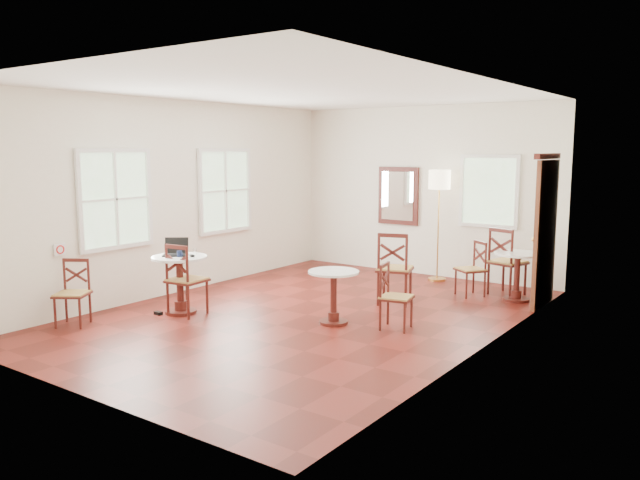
# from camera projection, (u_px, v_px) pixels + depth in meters

# --- Properties ---
(ground) EXTENTS (7.00, 7.00, 0.00)m
(ground) POSITION_uv_depth(u_px,v_px,m) (307.00, 315.00, 8.65)
(ground) COLOR #5E1610
(ground) RESTS_ON ground
(room_shell) EXTENTS (5.02, 7.02, 3.01)m
(room_shell) POSITION_uv_depth(u_px,v_px,m) (315.00, 176.00, 8.63)
(room_shell) COLOR white
(room_shell) RESTS_ON ground
(cafe_table_near) EXTENTS (0.75, 0.75, 0.80)m
(cafe_table_near) POSITION_uv_depth(u_px,v_px,m) (180.00, 278.00, 8.67)
(cafe_table_near) COLOR #4D1913
(cafe_table_near) RESTS_ON ground
(cafe_table_mid) EXTENTS (0.66, 0.66, 0.70)m
(cafe_table_mid) POSITION_uv_depth(u_px,v_px,m) (334.00, 291.00, 8.16)
(cafe_table_mid) COLOR #4D1913
(cafe_table_mid) RESTS_ON ground
(cafe_table_back) EXTENTS (0.69, 0.69, 0.72)m
(cafe_table_back) POSITION_uv_depth(u_px,v_px,m) (517.00, 271.00, 9.39)
(cafe_table_back) COLOR #4D1913
(cafe_table_back) RESTS_ON ground
(chair_near_a) EXTENTS (0.49, 0.49, 0.99)m
(chair_near_a) POSITION_uv_depth(u_px,v_px,m) (186.00, 280.00, 8.57)
(chair_near_a) COLOR #4D1913
(chair_near_a) RESTS_ON ground
(chair_near_b) EXTENTS (0.54, 0.54, 0.85)m
(chair_near_b) POSITION_uv_depth(u_px,v_px,m) (73.00, 293.00, 8.09)
(chair_near_b) COLOR #4D1913
(chair_near_b) RESTS_ON ground
(chair_mid_a) EXTENTS (0.62, 0.62, 1.06)m
(chair_mid_a) POSITION_uv_depth(u_px,v_px,m) (394.00, 268.00, 9.18)
(chair_mid_a) COLOR #4D1913
(chair_mid_a) RESTS_ON ground
(chair_mid_b) EXTENTS (0.45, 0.45, 0.83)m
(chair_mid_b) POSITION_uv_depth(u_px,v_px,m) (395.00, 297.00, 7.92)
(chair_mid_b) COLOR #4D1913
(chair_mid_b) RESTS_ON ground
(chair_back_a) EXTENTS (0.59, 0.59, 1.05)m
(chair_back_a) POSITION_uv_depth(u_px,v_px,m) (506.00, 262.00, 9.75)
(chair_back_a) COLOR #4D1913
(chair_back_a) RESTS_ON ground
(chair_back_b) EXTENTS (0.54, 0.54, 0.84)m
(chair_back_b) POSITION_uv_depth(u_px,v_px,m) (472.00, 269.00, 9.71)
(chair_back_b) COLOR #4D1913
(chair_back_b) RESTS_ON ground
(floor_lamp) EXTENTS (0.37, 0.37, 1.90)m
(floor_lamp) POSITION_uv_depth(u_px,v_px,m) (439.00, 187.00, 10.69)
(floor_lamp) COLOR #BF8C3F
(floor_lamp) RESTS_ON ground
(laptop) EXTENTS (0.42, 0.41, 0.23)m
(laptop) POSITION_uv_depth(u_px,v_px,m) (176.00, 251.00, 8.73)
(laptop) COLOR black
(laptop) RESTS_ON cafe_table_near
(mouse) EXTENTS (0.11, 0.09, 0.04)m
(mouse) POSITION_uv_depth(u_px,v_px,m) (192.00, 256.00, 8.56)
(mouse) COLOR black
(mouse) RESTS_ON cafe_table_near
(navy_mug) EXTENTS (0.10, 0.07, 0.08)m
(navy_mug) POSITION_uv_depth(u_px,v_px,m) (180.00, 254.00, 8.57)
(navy_mug) COLOR #101937
(navy_mug) RESTS_ON cafe_table_near
(water_glass) EXTENTS (0.06, 0.06, 0.10)m
(water_glass) POSITION_uv_depth(u_px,v_px,m) (195.00, 252.00, 8.68)
(water_glass) COLOR white
(water_glass) RESTS_ON cafe_table_near
(power_adapter) EXTENTS (0.11, 0.07, 0.05)m
(power_adapter) POSITION_uv_depth(u_px,v_px,m) (158.00, 313.00, 8.64)
(power_adapter) COLOR black
(power_adapter) RESTS_ON ground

